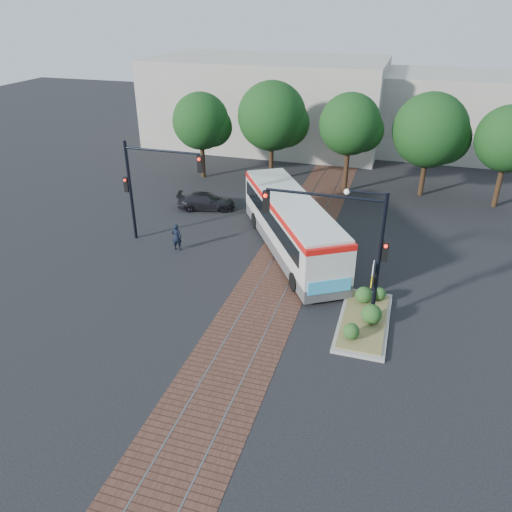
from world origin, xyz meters
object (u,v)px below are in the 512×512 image
at_px(signal_pole_main, 351,235).
at_px(parked_car, 206,201).
at_px(signal_pole_left, 147,179).
at_px(traffic_island, 365,316).
at_px(officer, 177,237).
at_px(city_bus, 291,223).

bearing_deg(signal_pole_main, parked_car, 136.59).
xyz_separation_m(signal_pole_left, parked_car, (1.20, 5.63, -3.30)).
height_order(signal_pole_main, parked_car, signal_pole_main).
height_order(traffic_island, officer, officer).
relative_size(traffic_island, signal_pole_main, 0.87).
relative_size(traffic_island, signal_pole_left, 0.87).
relative_size(city_bus, traffic_island, 2.18).
distance_m(city_bus, parked_car, 8.51).
distance_m(officer, parked_car, 6.42).
bearing_deg(signal_pole_left, city_bus, 7.36).
bearing_deg(signal_pole_main, officer, 158.35).
bearing_deg(parked_car, signal_pole_left, 153.28).
bearing_deg(officer, traffic_island, 151.37).
bearing_deg(signal_pole_main, signal_pole_left, 158.55).
height_order(city_bus, traffic_island, city_bus).
distance_m(traffic_island, signal_pole_left, 14.50).
distance_m(traffic_island, signal_pole_main, 3.95).
bearing_deg(signal_pole_main, city_bus, 123.88).
height_order(city_bus, signal_pole_left, signal_pole_left).
bearing_deg(city_bus, traffic_island, -81.99).
distance_m(signal_pole_main, officer, 11.53).
xyz_separation_m(officer, parked_car, (-0.77, 6.36, -0.24)).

